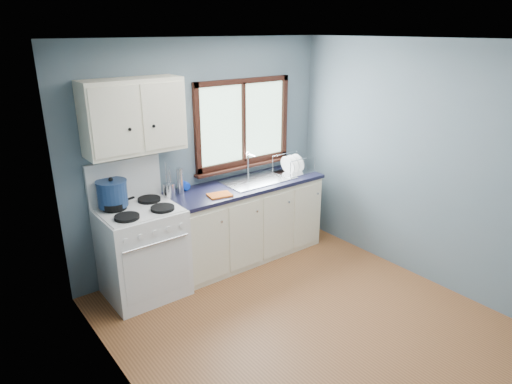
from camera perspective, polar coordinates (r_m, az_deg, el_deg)
floor at (r=4.40m, az=6.92°, el=-16.52°), size 3.20×3.60×0.02m
ceiling at (r=3.55m, az=8.68°, el=18.39°), size 3.20×3.60×0.02m
wall_back at (r=5.16m, az=-6.63°, el=4.71°), size 3.20×0.02×2.50m
wall_left at (r=2.96m, az=-15.19°, el=-7.75°), size 0.02×3.60×2.50m
wall_right at (r=5.01m, az=20.89°, el=3.07°), size 0.02×3.60×2.50m
gas_range at (r=4.74m, az=-14.03°, el=-6.97°), size 0.76×0.69×1.36m
base_cabinets at (r=5.37m, az=-1.26°, el=-4.04°), size 1.85×0.60×0.88m
countertop at (r=5.19m, az=-1.29°, el=0.90°), size 1.89×0.64×0.04m
sink at (r=5.31m, az=0.27°, el=0.87°), size 0.84×0.46×0.44m
window at (r=5.36m, az=-1.57°, el=7.89°), size 1.36×0.10×1.03m
upper_cabinets at (r=4.50m, az=-15.06°, el=9.13°), size 0.95×0.35×0.70m
skillet at (r=4.60m, az=-17.37°, el=-1.46°), size 0.39×0.30×0.05m
stockpot at (r=4.59m, az=-17.54°, el=-0.13°), size 0.38×0.38×0.29m
utensil_crock at (r=4.81m, az=-10.80°, el=0.22°), size 0.16×0.16×0.38m
thermos at (r=4.88m, az=-9.48°, el=1.37°), size 0.07×0.07×0.28m
soap_bottle at (r=4.95m, az=-8.64°, el=1.46°), size 0.10×0.10×0.25m
dish_towel at (r=4.81m, az=-4.55°, el=-0.39°), size 0.27×0.22×0.02m
dish_rack at (r=5.57m, az=4.66°, el=3.02°), size 0.45×0.35×0.23m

